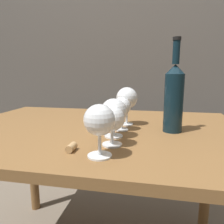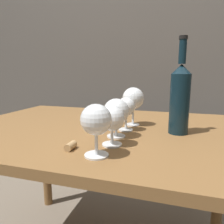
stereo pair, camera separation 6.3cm
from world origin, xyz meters
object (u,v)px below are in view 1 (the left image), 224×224
Objects in this scene: wine_glass_pinot at (99,121)px; cork at (72,147)px; wine_glass_amber at (114,112)px; wine_glass_rose at (121,107)px; wine_glass_port at (127,99)px; wine_bottle at (174,96)px; wine_glass_cabernet at (112,119)px.

cork is at bearing 165.01° from wine_glass_pinot.
wine_glass_amber is at bearing 60.00° from cork.
wine_glass_port is at bearing 83.62° from wine_glass_rose.
wine_bottle is 8.29× the size of cork.
cork is at bearing -112.77° from wine_glass_rose.
wine_glass_pinot is 0.13m from cork.
wine_glass_amber is at bearing 97.25° from wine_glass_cabernet.
wine_glass_rose reaches higher than cork.
wine_bottle is at bearing 5.52° from wine_glass_rose.
wine_bottle is at bearing 53.91° from wine_glass_pinot.
wine_glass_pinot is 0.10m from wine_glass_cabernet.
wine_glass_pinot is at bearing -91.35° from wine_glass_amber.
wine_glass_pinot reaches higher than wine_glass_cabernet.
wine_glass_amber is (0.00, 0.18, -0.01)m from wine_glass_pinot.
wine_glass_cabernet is at bearing -82.75° from wine_glass_amber.
wine_glass_amber is 0.83× the size of wine_glass_port.
wine_bottle is at bearing 41.86° from cork.
wine_glass_pinot is at bearing -99.23° from wine_glass_cabernet.
wine_glass_cabernet is 0.28m from wine_bottle.
wine_glass_cabernet is 0.18m from wine_glass_rose.
wine_glass_rose is at bearing 89.20° from wine_glass_cabernet.
wine_glass_pinot is 0.88× the size of wine_glass_port.
wine_bottle reaches higher than wine_glass_cabernet.
wine_glass_pinot is at bearing -126.09° from wine_bottle.
wine_glass_amber reaches higher than wine_glass_cabernet.
wine_glass_port reaches higher than wine_glass_rose.
wine_glass_cabernet is 0.92× the size of wine_glass_amber.
wine_glass_port is (0.03, 0.36, 0.02)m from wine_glass_pinot.
wine_bottle reaches higher than wine_glass_amber.
wine_bottle is (0.21, 0.29, 0.04)m from wine_glass_pinot.
wine_bottle reaches higher than cork.
wine_glass_rose is at bearing -96.38° from wine_glass_port.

